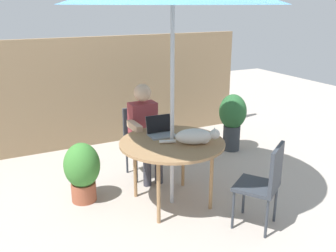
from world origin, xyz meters
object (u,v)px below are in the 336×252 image
Objects in this scene: chair_empty at (265,180)px; person_seated at (145,127)px; cat at (196,137)px; potted_plant_near_fence at (232,117)px; laptop at (160,129)px; patio_table at (172,146)px; chair_occupied at (141,136)px; potted_plant_by_chair at (82,170)px.

chair_empty is 1.72m from person_seated.
potted_plant_near_fence is at bearing 41.69° from cat.
potted_plant_near_fence is (1.60, 0.79, -0.29)m from laptop.
chair_empty is (0.59, -0.86, -0.16)m from patio_table.
cat is at bearing 119.76° from chair_empty.
patio_table is 1.92× the size of cat.
laptop is 1.81m from potted_plant_near_fence.
chair_empty is 2.17m from potted_plant_near_fence.
chair_occupied is 0.69m from laptop.
laptop is at bearing -153.70° from potted_plant_near_fence.
cat is at bearing -77.87° from person_seated.
chair_occupied is at bearing 90.00° from patio_table.
patio_table is at bearing -90.00° from person_seated.
chair_occupied is 1.27× the size of potted_plant_by_chair.
person_seated is 1.40× the size of potted_plant_near_fence.
chair_empty is at bearing -60.24° from cat.
person_seated is at bearing -168.79° from potted_plant_near_fence.
cat is at bearing -41.81° from patio_table.
potted_plant_near_fence is at bearing 12.70° from potted_plant_by_chair.
chair_occupied is 1.60m from potted_plant_near_fence.
potted_plant_near_fence reaches higher than patio_table.
patio_table is 1.29× the size of chair_empty.
laptop reaches higher than potted_plant_near_fence.
person_seated is 3.98× the size of laptop.
chair_empty is 2.02m from potted_plant_by_chair.
potted_plant_by_chair is at bearing 137.33° from chair_empty.
person_seated is at bearing 110.16° from chair_empty.
potted_plant_by_chair is at bearing -164.68° from person_seated.
chair_empty reaches higher than potted_plant_near_fence.
cat reaches higher than chair_empty.
potted_plant_near_fence is at bearing 33.73° from patio_table.
chair_occupied is at bearing 88.76° from laptop.
potted_plant_by_chair is (-0.89, 0.50, -0.31)m from patio_table.
potted_plant_by_chair is (-0.88, 0.23, -0.42)m from laptop.
cat reaches higher than potted_plant_near_fence.
cat is (0.20, -0.18, 0.14)m from patio_table.
chair_occupied is 0.99m from potted_plant_by_chair.
patio_table is at bearing -87.07° from laptop.
person_seated reaches higher than patio_table.
patio_table is 0.75m from person_seated.
chair_occupied and chair_empty have the same top height.
person_seated is 0.49m from laptop.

